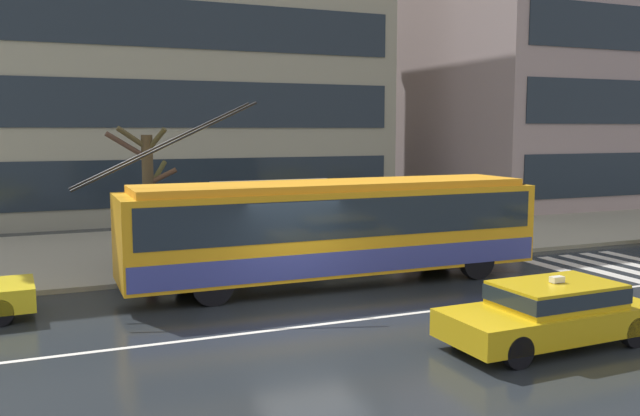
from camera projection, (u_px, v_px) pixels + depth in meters
ground_plane at (312, 310)px, 16.21m from camera, size 160.00×160.00×0.00m
sidewalk_slab at (219, 247)px, 24.50m from camera, size 80.00×10.00×0.14m
crosswalk_stripe_edge_near at (569, 272)px, 20.54m from camera, size 0.44×4.40×0.01m
crosswalk_stripe_inner_a at (591, 269)px, 20.89m from camera, size 0.44×4.40×0.01m
crosswalk_stripe_center at (613, 267)px, 21.23m from camera, size 0.44×4.40×0.01m
crosswalk_stripe_inner_b at (634, 265)px, 21.57m from camera, size 0.44×4.40×0.01m
lane_centre_line at (332, 323)px, 15.11m from camera, size 72.00×0.14×0.01m
trolleybus at (335, 227)px, 18.92m from camera, size 12.90×2.59×5.05m
taxi_oncoming_near at (552, 310)px, 13.55m from camera, size 4.52×1.95×1.39m
bus_shelter at (275, 201)px, 22.03m from camera, size 4.09×1.59×2.51m
pedestrian_at_shelter at (149, 212)px, 20.53m from camera, size 1.61×1.61×2.01m
pedestrian_approaching_curb at (239, 210)px, 21.95m from camera, size 1.38×1.38×1.98m
street_tree_bare at (148, 189)px, 21.34m from camera, size 2.21×1.28×4.30m
office_tower_corner_left at (143, 41)px, 36.07m from camera, size 23.47×14.50×18.08m
office_tower_corner_right at (600, 16)px, 41.74m from camera, size 23.99×14.11×22.54m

